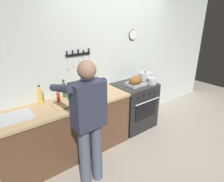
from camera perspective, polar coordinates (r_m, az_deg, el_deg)
The scene contains 13 objects.
ground_plane at distance 3.36m, azimuth 15.71°, elevation -17.97°, with size 8.00×8.00×0.00m, color #A89E8E.
wall_back at distance 3.64m, azimuth 0.61°, elevation 8.90°, with size 6.00×0.13×2.60m.
counter_block at distance 3.09m, azimuth -13.31°, elevation -11.15°, with size 2.03×0.65×0.90m.
stove at distance 3.80m, azimuth 6.57°, elevation -4.28°, with size 0.76×0.67×0.90m.
person_cook at distance 2.32m, azimuth -7.12°, elevation -8.14°, with size 0.51×0.63×1.66m.
roasting_pan at distance 3.51m, azimuth 7.20°, elevation 2.92°, with size 0.35×0.26×0.19m.
stock_pot at distance 3.80m, azimuth 9.80°, elevation 4.21°, with size 0.26×0.26×0.20m.
saucepan at distance 3.66m, azimuth 11.85°, elevation 2.96°, with size 0.17×0.17×0.12m.
cutting_board at distance 2.83m, azimuth -13.63°, elevation -3.85°, with size 0.36×0.24×0.02m, color tan.
bottle_hot_sauce at distance 2.89m, azimuth -15.70°, elevation -1.91°, with size 0.05×0.05×0.21m.
bottle_cooking_oil at distance 2.95m, azimuth -20.63°, elevation -1.39°, with size 0.07×0.07×0.28m.
bottle_dish_soap at distance 2.99m, azimuth -12.80°, elevation -0.49°, with size 0.07×0.07×0.24m.
bottle_olive_oil at distance 3.08m, azimuth -14.09°, elevation 0.38°, with size 0.06×0.06×0.28m.
Camera 1 is at (-2.21, -1.43, 2.09)m, focal length 30.61 mm.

